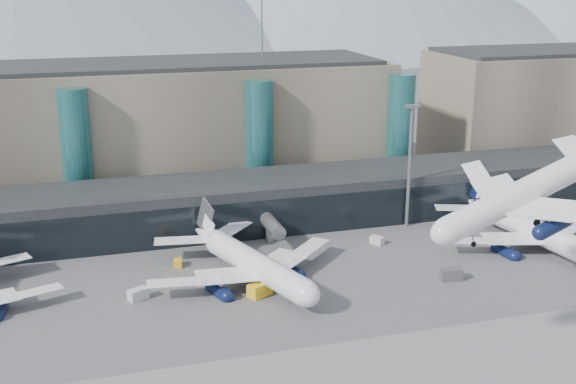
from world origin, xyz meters
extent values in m
plane|color=#515154|center=(0.00, 0.00, 0.00)|extent=(900.00, 900.00, 0.00)
cube|color=black|center=(0.00, 58.00, 5.00)|extent=(170.00, 18.00, 10.00)
cube|color=black|center=(0.00, 49.10, 4.00)|extent=(170.00, 0.40, 8.00)
cylinder|color=slate|center=(0.00, 47.00, 4.20)|extent=(2.80, 14.00, 2.80)
cube|color=slate|center=(0.00, 47.00, 1.20)|extent=(1.20, 1.20, 2.40)
cylinder|color=slate|center=(50.00, 47.00, 4.20)|extent=(2.80, 14.00, 2.80)
cube|color=slate|center=(50.00, 47.00, 1.20)|extent=(1.20, 1.20, 2.40)
cube|color=gray|center=(-25.00, 90.00, 15.00)|extent=(130.00, 30.00, 30.00)
cube|color=black|center=(-25.00, 90.00, 30.50)|extent=(123.50, 28.00, 1.00)
cube|color=gray|center=(95.00, 90.00, 15.00)|extent=(70.00, 30.00, 30.00)
cube|color=black|center=(95.00, 90.00, 30.50)|extent=(66.50, 28.00, 1.00)
cylinder|color=#246566|center=(-35.00, 74.00, 14.00)|extent=(6.40, 6.40, 28.00)
cylinder|color=#246566|center=(5.00, 74.00, 14.00)|extent=(6.40, 6.40, 28.00)
cylinder|color=#246566|center=(40.00, 74.00, 14.00)|extent=(6.40, 6.40, 28.00)
cylinder|color=slate|center=(10.00, 90.00, 38.00)|extent=(0.40, 0.40, 16.00)
cylinder|color=slate|center=(30.00, 48.00, 12.50)|extent=(0.70, 0.70, 25.00)
cube|color=slate|center=(30.00, 48.00, 25.30)|extent=(3.00, 1.20, 0.60)
cylinder|color=white|center=(20.50, -4.85, 24.77)|extent=(21.87, 6.60, 3.58)
ellipsoid|color=white|center=(9.81, -6.37, 24.77)|extent=(5.46, 4.25, 3.58)
cylinder|color=#0D1639|center=(21.63, -10.60, 22.35)|extent=(4.55, 2.56, 1.97)
cube|color=white|center=(20.93, 3.00, 24.18)|extent=(9.49, 16.27, 0.18)
cylinder|color=#0D1639|center=(19.97, 1.00, 22.35)|extent=(4.55, 2.56, 1.97)
cylinder|color=slate|center=(13.02, -5.92, 22.44)|extent=(0.15, 0.15, 2.86)
cylinder|color=black|center=(13.02, -5.92, 21.19)|extent=(0.66, 0.31, 0.63)
cylinder|color=black|center=(21.71, -6.84, 21.19)|extent=(0.85, 0.43, 0.82)
cylinder|color=black|center=(21.11, -2.59, 21.19)|extent=(0.85, 0.43, 0.82)
cube|color=white|center=(-46.12, 31.59, 3.50)|extent=(16.79, 10.02, 0.18)
cylinder|color=#0D1639|center=(-48.17, 30.56, 1.62)|extent=(2.57, 4.67, 2.03)
cube|color=white|center=(-48.01, 44.64, 4.48)|extent=(8.86, 5.91, 0.15)
cylinder|color=white|center=(-8.07, 30.22, 4.90)|extent=(12.82, 26.51, 4.40)
ellipsoid|color=white|center=(-3.74, 17.68, 4.90)|extent=(6.16, 7.25, 4.40)
cone|color=white|center=(-13.64, 46.34, 5.12)|extent=(6.63, 8.60, 4.40)
cube|color=white|center=(0.27, 35.11, 4.17)|extent=(18.10, 17.81, 0.22)
cylinder|color=#0D1639|center=(-1.39, 32.93, 1.93)|extent=(4.02, 5.80, 2.42)
cube|color=white|center=(-8.62, 48.07, 5.34)|extent=(9.49, 9.79, 0.18)
cube|color=white|center=(-17.64, 28.92, 4.17)|extent=(19.51, 8.37, 0.22)
cylinder|color=#0D1639|center=(-15.00, 28.23, 1.93)|extent=(4.02, 5.80, 2.42)
cube|color=white|center=(-18.65, 44.61, 5.34)|extent=(10.32, 5.28, 0.18)
cube|color=slate|center=(-13.76, 46.70, 8.63)|extent=(2.39, 6.29, 7.74)
cube|color=white|center=(-13.39, 45.62, 7.32)|extent=(1.72, 4.25, 4.23)
cylinder|color=slate|center=(-5.04, 21.45, 2.04)|extent=(0.18, 0.18, 3.52)
cylinder|color=black|center=(-5.04, 21.45, 0.50)|extent=(0.52, 0.83, 0.78)
cylinder|color=black|center=(-5.95, 32.16, 0.50)|extent=(0.70, 1.08, 1.00)
cylinder|color=black|center=(-10.93, 30.43, 0.50)|extent=(0.70, 1.08, 1.00)
cylinder|color=white|center=(47.69, 31.00, 4.92)|extent=(7.95, 26.98, 4.41)
cone|color=white|center=(45.39, 47.97, 5.14)|extent=(5.40, 8.13, 4.41)
cube|color=white|center=(56.86, 34.16, 4.19)|extent=(19.50, 15.72, 0.22)
cylinder|color=#0D1639|center=(54.80, 32.35, 1.94)|extent=(3.12, 5.60, 2.43)
cube|color=white|center=(50.67, 48.68, 5.36)|extent=(10.25, 8.86, 0.18)
cube|color=white|center=(38.01, 31.61, 4.19)|extent=(20.09, 11.83, 0.22)
cylinder|color=#0D1639|center=(40.47, 30.41, 1.94)|extent=(3.12, 5.60, 2.43)
cube|color=white|center=(40.11, 47.25, 5.36)|extent=(10.60, 7.00, 0.18)
cube|color=#0D1639|center=(45.34, 48.34, 8.67)|extent=(1.15, 6.57, 7.77)
cube|color=white|center=(45.49, 47.21, 7.34)|extent=(0.90, 4.41, 4.25)
cylinder|color=slate|center=(48.94, 21.76, 2.05)|extent=(0.18, 0.18, 3.53)
cylinder|color=black|center=(48.94, 21.76, 0.50)|extent=(0.38, 0.81, 0.78)
cylinder|color=black|center=(50.16, 32.49, 0.50)|extent=(0.52, 1.05, 1.01)
cylinder|color=black|center=(44.91, 31.78, 0.50)|extent=(0.52, 1.05, 1.01)
cube|color=silver|center=(-27.19, 27.88, 0.90)|extent=(3.66, 3.00, 1.80)
cube|color=yellow|center=(-19.10, 39.73, 0.66)|extent=(1.78, 2.51, 1.33)
cube|color=#49494E|center=(25.32, 20.46, 1.03)|extent=(4.01, 2.64, 2.05)
cube|color=silver|center=(19.91, 40.04, 0.75)|extent=(2.65, 2.99, 1.51)
cube|color=yellow|center=(-7.98, 23.58, 1.11)|extent=(4.54, 3.88, 2.23)
camera|label=1|loc=(-34.31, -81.58, 50.66)|focal=45.00mm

